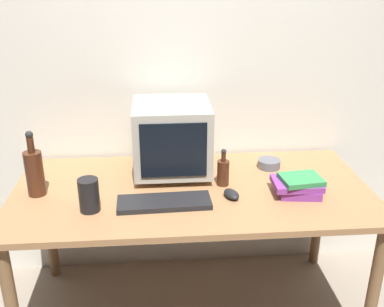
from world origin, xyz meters
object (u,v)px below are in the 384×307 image
(crt_monitor, at_px, (172,138))
(book_stack, at_px, (299,185))
(keyboard, at_px, (164,202))
(computer_mouse, at_px, (231,194))
(cd_spindle, at_px, (269,164))
(metal_canister, at_px, (89,195))
(bottle_short, at_px, (223,172))
(bottle_tall, at_px, (34,171))

(crt_monitor, distance_m, book_stack, 0.66)
(keyboard, distance_m, computer_mouse, 0.32)
(crt_monitor, bearing_deg, cd_spindle, 2.34)
(cd_spindle, height_order, metal_canister, metal_canister)
(bottle_short, bearing_deg, computer_mouse, -81.63)
(book_stack, xyz_separation_m, metal_canister, (-0.96, -0.07, 0.03))
(crt_monitor, xyz_separation_m, bottle_short, (0.24, -0.16, -0.12))
(bottle_tall, height_order, book_stack, bottle_tall)
(bottle_short, height_order, book_stack, bottle_short)
(keyboard, relative_size, bottle_short, 2.22)
(bottle_tall, relative_size, metal_canister, 2.10)
(cd_spindle, bearing_deg, crt_monitor, -177.66)
(bottle_short, relative_size, cd_spindle, 1.58)
(computer_mouse, relative_size, bottle_short, 0.53)
(keyboard, bearing_deg, bottle_short, 29.83)
(keyboard, xyz_separation_m, cd_spindle, (0.57, 0.36, 0.01))
(book_stack, height_order, metal_canister, metal_canister)
(keyboard, xyz_separation_m, book_stack, (0.63, 0.05, 0.03))
(cd_spindle, distance_m, metal_canister, 0.97)
(keyboard, relative_size, bottle_tall, 1.33)
(keyboard, bearing_deg, cd_spindle, 30.87)
(keyboard, height_order, metal_canister, metal_canister)
(bottle_tall, distance_m, metal_canister, 0.32)
(bottle_tall, height_order, cd_spindle, bottle_tall)
(bottle_short, xyz_separation_m, cd_spindle, (0.27, 0.18, -0.05))
(bottle_short, bearing_deg, crt_monitor, 145.87)
(computer_mouse, distance_m, cd_spindle, 0.41)
(book_stack, distance_m, metal_canister, 0.96)
(crt_monitor, bearing_deg, bottle_tall, -163.35)
(bottle_tall, bearing_deg, crt_monitor, 16.65)
(computer_mouse, bearing_deg, bottle_tall, 154.38)
(computer_mouse, xyz_separation_m, bottle_short, (-0.02, 0.14, 0.05))
(keyboard, distance_m, metal_canister, 0.33)
(crt_monitor, height_order, cd_spindle, crt_monitor)
(bottle_tall, bearing_deg, metal_canister, -33.17)
(metal_canister, bearing_deg, cd_spindle, 23.52)
(computer_mouse, height_order, metal_canister, metal_canister)
(metal_canister, bearing_deg, keyboard, 4.13)
(cd_spindle, bearing_deg, keyboard, -147.24)
(crt_monitor, relative_size, computer_mouse, 3.89)
(book_stack, bearing_deg, computer_mouse, -178.59)
(metal_canister, bearing_deg, crt_monitor, 44.25)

